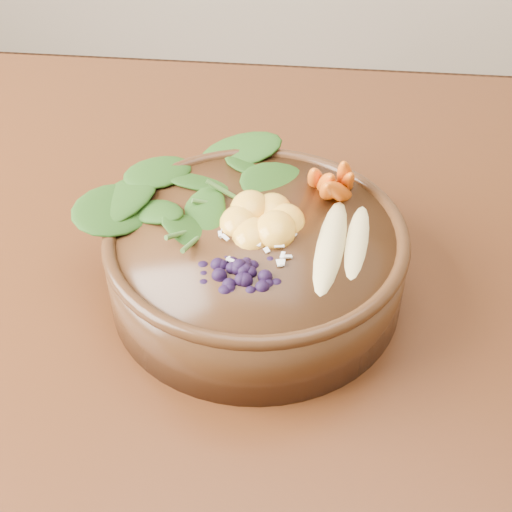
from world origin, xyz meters
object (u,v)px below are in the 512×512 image
stoneware_bowl (256,263)px  banana_halves (345,232)px  kale_heap (227,172)px  mandarin_cluster (263,208)px  carrot_cluster (326,160)px  blueberry_pile (243,257)px  dining_table (450,308)px

stoneware_bowl → banana_halves: 0.11m
kale_heap → mandarin_cluster: size_ratio=2.07×
carrot_cluster → stoneware_bowl: bearing=-123.7°
carrot_cluster → blueberry_pile: 0.16m
dining_table → banana_halves: (-0.14, -0.10, 0.19)m
mandarin_cluster → dining_table: bearing=17.7°
kale_heap → blueberry_pile: size_ratio=1.42×
mandarin_cluster → banana_halves: bearing=-17.4°
dining_table → blueberry_pile: bearing=-146.9°
dining_table → mandarin_cluster: size_ratio=16.29×
mandarin_cluster → blueberry_pile: blueberry_pile is taller
stoneware_bowl → kale_heap: kale_heap is taller
stoneware_bowl → carrot_cluster: bearing=48.6°
carrot_cluster → blueberry_pile: carrot_cluster is taller
dining_table → stoneware_bowl: bearing=-158.5°
dining_table → banana_halves: bearing=-145.4°
dining_table → stoneware_bowl: stoneware_bowl is taller
dining_table → kale_heap: bearing=-175.4°
kale_heap → dining_table: bearing=4.6°
stoneware_bowl → carrot_cluster: size_ratio=3.62×
kale_heap → stoneware_bowl: bearing=-60.8°
kale_heap → carrot_cluster: carrot_cluster is taller
mandarin_cluster → kale_heap: bearing=130.5°
kale_heap → blueberry_pile: (0.03, -0.13, -0.00)m
banana_halves → mandarin_cluster: bearing=170.3°
kale_heap → carrot_cluster: (0.11, 0.01, 0.02)m
dining_table → kale_heap: size_ratio=7.89×
kale_heap → banana_halves: size_ratio=1.18×
dining_table → stoneware_bowl: (-0.23, -0.09, 0.13)m
stoneware_bowl → blueberry_pile: blueberry_pile is taller
kale_heap → banana_halves: 0.15m
carrot_cluster → banana_halves: carrot_cluster is taller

